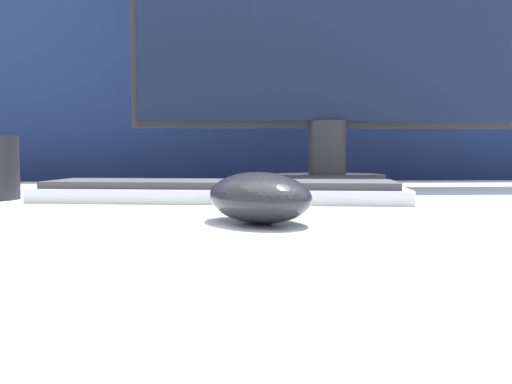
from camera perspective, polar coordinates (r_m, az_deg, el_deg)
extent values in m
cube|color=navy|center=(1.35, -0.02, -4.44)|extent=(5.00, 0.03, 1.20)
ellipsoid|color=#232328|center=(0.48, 0.27, -0.51)|extent=(0.11, 0.13, 0.04)
cube|color=silver|center=(0.71, -3.29, -0.19)|extent=(0.44, 0.19, 0.02)
cube|color=#38383D|center=(0.70, -3.30, 0.78)|extent=(0.41, 0.17, 0.01)
cylinder|color=#28282D|center=(1.02, 6.80, 1.10)|extent=(0.19, 0.19, 0.02)
cylinder|color=#28282D|center=(1.01, 6.82, 4.20)|extent=(0.06, 0.06, 0.09)
cube|color=#28282D|center=(1.04, 6.87, 16.44)|extent=(0.65, 0.01, 0.38)
cube|color=#141E38|center=(1.04, 6.92, 16.50)|extent=(0.63, 0.02, 0.35)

